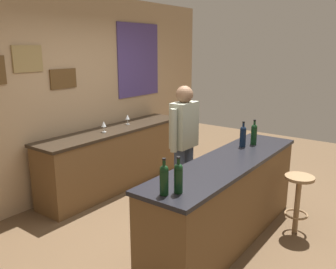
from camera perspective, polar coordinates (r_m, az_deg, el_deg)
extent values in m
plane|color=brown|center=(4.28, 4.23, -14.93)|extent=(10.00, 10.00, 0.00)
cube|color=tan|center=(5.16, -14.96, 6.13)|extent=(6.00, 0.06, 2.80)
cube|color=#997F4C|center=(4.68, -21.84, 11.35)|extent=(0.39, 0.02, 0.32)
cube|color=brown|center=(4.97, -16.63, 8.69)|extent=(0.41, 0.02, 0.26)
cube|color=#4C3D7F|center=(6.02, -4.77, 11.93)|extent=(0.99, 0.02, 1.19)
cube|color=brown|center=(3.90, 9.40, -10.83)|extent=(2.41, 0.57, 0.88)
cube|color=black|center=(3.74, 9.68, -4.41)|extent=(2.46, 0.60, 0.04)
cube|color=brown|center=(5.35, -8.40, -3.93)|extent=(2.53, 0.53, 0.86)
cube|color=#2D2319|center=(5.23, -8.58, 0.76)|extent=(2.58, 0.56, 0.04)
cylinder|color=#384766|center=(4.59, 3.25, -6.90)|extent=(0.13, 0.13, 0.86)
cylinder|color=#384766|center=(4.44, 1.81, -7.65)|extent=(0.13, 0.13, 0.86)
cube|color=#9EA38E|center=(4.31, 2.64, 1.57)|extent=(0.36, 0.20, 0.56)
sphere|color=brown|center=(4.24, 2.70, 6.51)|extent=(0.21, 0.21, 0.21)
cylinder|color=#9EA38E|center=(4.49, 4.21, 1.68)|extent=(0.08, 0.08, 0.52)
cylinder|color=#9EA38E|center=(4.14, 0.93, 0.63)|extent=(0.08, 0.08, 0.52)
cylinder|color=olive|center=(4.30, 20.20, -10.83)|extent=(0.06, 0.06, 0.65)
torus|color=olive|center=(4.35, 20.08, -12.06)|extent=(0.26, 0.26, 0.02)
cylinder|color=olive|center=(4.18, 20.59, -6.58)|extent=(0.32, 0.32, 0.03)
cylinder|color=black|center=(2.82, -0.64, -7.86)|extent=(0.07, 0.07, 0.20)
sphere|color=black|center=(2.78, -0.64, -5.71)|extent=(0.07, 0.07, 0.07)
cylinder|color=black|center=(2.77, -0.64, -5.07)|extent=(0.03, 0.03, 0.09)
cylinder|color=black|center=(2.75, -0.65, -4.03)|extent=(0.03, 0.03, 0.02)
cylinder|color=black|center=(2.85, 1.69, -7.57)|extent=(0.07, 0.07, 0.20)
sphere|color=black|center=(2.81, 1.71, -5.44)|extent=(0.07, 0.07, 0.07)
cylinder|color=black|center=(2.80, 1.71, -4.82)|extent=(0.03, 0.03, 0.09)
cylinder|color=black|center=(2.79, 1.72, -3.79)|extent=(0.03, 0.03, 0.02)
cylinder|color=black|center=(4.23, 12.04, -0.65)|extent=(0.07, 0.07, 0.20)
sphere|color=black|center=(4.20, 12.12, 0.84)|extent=(0.07, 0.07, 0.07)
cylinder|color=black|center=(4.19, 12.14, 1.27)|extent=(0.03, 0.03, 0.09)
cylinder|color=black|center=(4.18, 12.18, 1.98)|extent=(0.03, 0.03, 0.02)
cylinder|color=black|center=(4.36, 13.75, -0.29)|extent=(0.07, 0.07, 0.20)
sphere|color=black|center=(4.33, 13.84, 1.15)|extent=(0.07, 0.07, 0.07)
cylinder|color=black|center=(4.33, 13.87, 1.57)|extent=(0.03, 0.03, 0.09)
cylinder|color=black|center=(4.32, 13.91, 2.25)|extent=(0.03, 0.03, 0.02)
cylinder|color=silver|center=(5.03, -10.34, 0.40)|extent=(0.06, 0.06, 0.00)
cylinder|color=silver|center=(5.02, -10.36, 0.85)|extent=(0.01, 0.01, 0.07)
cone|color=silver|center=(5.00, -10.40, 1.68)|extent=(0.07, 0.07, 0.08)
cylinder|color=silver|center=(5.48, -6.57, 1.67)|extent=(0.06, 0.06, 0.00)
cylinder|color=silver|center=(5.47, -6.58, 2.08)|extent=(0.01, 0.01, 0.07)
cone|color=silver|center=(5.45, -6.61, 2.85)|extent=(0.07, 0.07, 0.08)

